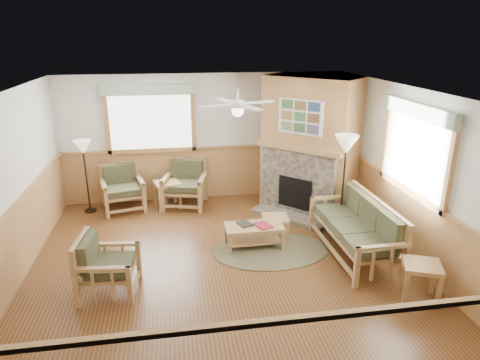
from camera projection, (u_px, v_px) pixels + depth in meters
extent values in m
cube|color=#5A3519|center=(222.00, 264.00, 6.80)|extent=(6.00, 6.00, 0.01)
cube|color=white|center=(220.00, 92.00, 5.92)|extent=(6.00, 6.00, 0.01)
cube|color=silver|center=(204.00, 138.00, 9.15)|extent=(6.00, 0.02, 2.70)
cube|color=silver|center=(264.00, 303.00, 3.56)|extent=(6.00, 0.02, 2.70)
cube|color=silver|center=(5.00, 196.00, 5.90)|extent=(0.02, 6.00, 2.70)
cube|color=silver|center=(408.00, 174.00, 6.81)|extent=(0.02, 6.00, 2.70)
cylinder|color=#4E4830|center=(271.00, 250.00, 7.20)|extent=(2.34, 2.34, 0.01)
cube|color=maroon|center=(263.00, 225.00, 7.19)|extent=(0.31, 0.36, 0.03)
cube|color=black|center=(245.00, 223.00, 7.26)|extent=(0.29, 0.33, 0.03)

